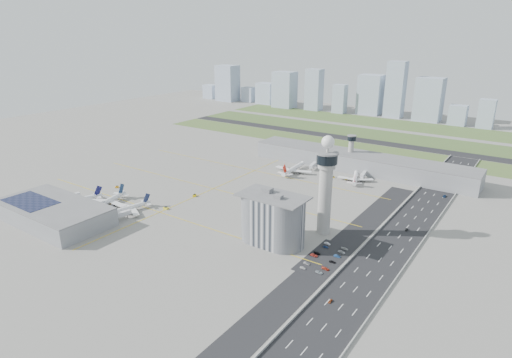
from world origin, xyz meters
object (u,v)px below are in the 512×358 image
Objects in this scene: car_lot_0 at (303,268)px; car_lot_1 at (306,263)px; car_lot_11 at (345,249)px; car_lot_9 at (337,256)px; car_lot_8 at (332,262)px; car_lot_4 at (326,247)px; car_lot_10 at (342,252)px; car_lot_6 at (319,272)px; car_hw_2 at (444,196)px; admin_building at (273,219)px; car_hw_1 at (407,230)px; airplane_near_b at (106,199)px; tug_0 at (117,187)px; car_lot_5 at (327,244)px; airplane_far_a at (294,166)px; jet_bridge_near_1 at (86,209)px; car_hw_0 at (330,301)px; tug_2 at (166,208)px; tug_5 at (347,178)px; secondary_tower at (351,149)px; tug_1 at (112,203)px; car_hw_4 at (442,174)px; car_lot_3 at (317,253)px; jet_bridge_near_2 at (112,219)px; control_tower at (326,182)px; jet_bridge_near_0 at (62,200)px; jet_bridge_far_0 at (315,164)px; airplane_far_b at (356,175)px; tug_3 at (195,195)px; jet_bridge_far_1 at (365,174)px; airplane_near_a at (75,198)px; tug_4 at (333,177)px; car_lot_7 at (325,268)px; car_lot_2 at (314,255)px; airplane_near_c at (127,206)px.

car_lot_0 is 5.34m from car_lot_1.
car_lot_9 is at bearing -178.56° from car_lot_11.
car_lot_11 is at bearing -3.39° from car_lot_8.
car_lot_10 is (10.71, -0.55, 0.03)m from car_lot_4.
car_lot_6 is 0.89× the size of car_hw_2.
car_hw_1 is (64.00, 63.88, -14.69)m from admin_building.
car_hw_2 is at bearing 76.76° from car_hw_1.
car_lot_10 is at bearing -176.78° from car_lot_11.
airplane_near_b reaches higher than tug_0.
airplane_near_b is 10.49× the size of car_lot_5.
car_lot_11 is at bearing -72.32° from car_lot_4.
airplane_far_a is 3.07× the size of jet_bridge_near_1.
airplane_near_b is 12.29× the size of car_hw_0.
car_hw_1 is (156.44, 65.31, -0.37)m from tug_2.
car_lot_1 is 30.11m from car_lot_11.
secondary_tower is at bearing 154.39° from tug_5.
airplane_near_b reaches higher than car_lot_8.
car_hw_4 is at bearing 7.59° from tug_1.
tug_1 is at bearing -124.02° from car_hw_4.
car_hw_4 is (25.90, 199.59, 0.03)m from car_lot_3.
airplane_near_b reaches higher than tug_1.
jet_bridge_near_2 is 162.15m from car_hw_0.
airplane_near_b is at bearing 173.00° from car_hw_0.
car_lot_1 is at bearing -75.80° from control_tower.
jet_bridge_far_0 is (115.00, 193.00, 0.00)m from jet_bridge_near_0.
airplane_far_b is 9.97× the size of car_lot_8.
tug_3 reaches higher than tug_0.
jet_bridge_far_1 is 110.55m from car_hw_1.
tug_3 is (62.49, 63.71, -4.54)m from airplane_near_a.
tug_1 is (-130.78, -156.42, -4.26)m from airplane_far_b.
car_lot_3 reaches higher than car_lot_0.
tug_3 is at bearing -0.01° from jet_bridge_near_2.
car_hw_4 is (25.47, 213.54, 0.03)m from car_lot_1.
tug_4 is 189.44m from car_hw_0.
car_lot_7 is (201.92, -19.01, -0.19)m from tug_0.
car_hw_1 is (33.75, 62.14, -0.00)m from car_lot_3.
car_hw_4 is at bearing 3.13° from car_lot_10.
car_lot_4 is (-0.51, 29.28, 0.01)m from car_lot_0.
car_lot_6 is (205.76, 22.41, -2.26)m from jet_bridge_near_0.
tug_0 is at bearing -172.97° from control_tower.
tug_4 is (133.32, 168.70, -4.68)m from airplane_near_a.
car_lot_2 is at bearing 17.19° from jet_bridge_far_0.
tug_1 is 191.52m from car_hw_0.
jet_bridge_far_0 is 161.13m from tug_2.
car_lot_7 is 1.34× the size of car_hw_0.
car_lot_10 is (10.20, 28.72, 0.04)m from car_lot_0.
car_lot_7 is 27.16m from car_lot_11.
tug_2 reaches higher than car_lot_2.
car_lot_2 is (51.86, -136.55, -0.17)m from tug_4.
airplane_near_c is at bearing -29.29° from jet_bridge_far_0.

